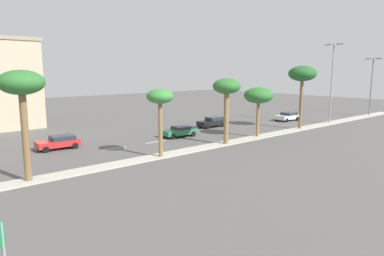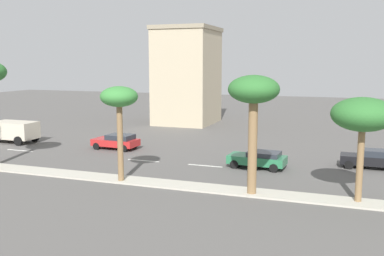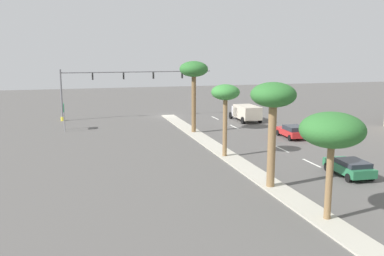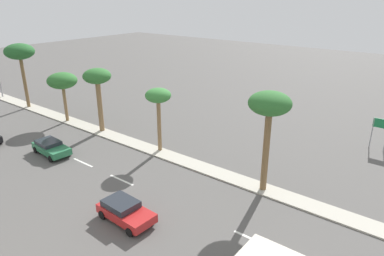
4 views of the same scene
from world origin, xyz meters
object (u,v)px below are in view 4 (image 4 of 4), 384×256
object	(u,v)px
palm_tree_trailing	(270,107)
palm_tree_rear	(20,53)
sedan_red_mid	(125,211)
directional_road_sign	(380,127)
palm_tree_leading	(158,98)
sedan_green_far	(51,147)
palm_tree_left	(97,79)
palm_tree_center	(62,81)

from	to	relation	value
palm_tree_trailing	palm_tree_rear	world-z (taller)	palm_tree_rear
palm_tree_rear	sedan_red_mid	bearing A→B (deg)	-107.39
directional_road_sign	palm_tree_leading	distance (m)	22.15
palm_tree_leading	sedan_red_mid	bearing A→B (deg)	-149.37
sedan_green_far	sedan_red_mid	distance (m)	14.11
directional_road_sign	sedan_red_mid	xyz separation A→B (m)	(-23.74, 11.14, -1.58)
directional_road_sign	palm_tree_rear	bearing A→B (deg)	109.20
palm_tree_leading	palm_tree_left	distance (m)	8.90
sedan_green_far	palm_tree_rear	bearing A→B (deg)	68.05
palm_tree_leading	sedan_red_mid	xyz separation A→B (m)	(-9.93, -5.88, -4.75)
palm_tree_leading	palm_tree_rear	xyz separation A→B (m)	(-0.52, 24.14, 1.98)
palm_tree_rear	sedan_green_far	distance (m)	18.73
directional_road_sign	palm_tree_center	size ratio (longest dim) A/B	0.54
palm_tree_rear	sedan_red_mid	xyz separation A→B (m)	(-9.41, -30.02, -6.73)
directional_road_sign	palm_tree_trailing	world-z (taller)	palm_tree_trailing
palm_tree_rear	sedan_green_far	size ratio (longest dim) A/B	1.93
directional_road_sign	palm_tree_trailing	bearing A→B (deg)	159.20
sedan_green_far	sedan_red_mid	world-z (taller)	sedan_red_mid
palm_tree_center	sedan_red_mid	size ratio (longest dim) A/B	1.39
palm_tree_center	sedan_green_far	world-z (taller)	palm_tree_center
sedan_green_far	palm_tree_center	bearing A→B (deg)	47.25
directional_road_sign	sedan_green_far	world-z (taller)	directional_road_sign
palm_tree_center	sedan_red_mid	distance (m)	23.22
directional_road_sign	palm_tree_center	world-z (taller)	palm_tree_center
palm_tree_trailing	palm_tree_rear	xyz separation A→B (m)	(-0.06, 35.74, 0.53)
directional_road_sign	palm_tree_center	xyz separation A→B (m)	(-14.40, 31.96, 2.72)
palm_tree_leading	sedan_red_mid	size ratio (longest dim) A/B	1.48
palm_tree_left	sedan_red_mid	size ratio (longest dim) A/B	1.67
sedan_red_mid	palm_tree_center	bearing A→B (deg)	65.82
directional_road_sign	sedan_red_mid	size ratio (longest dim) A/B	0.75
palm_tree_trailing	palm_tree_leading	distance (m)	11.70
directional_road_sign	sedan_green_far	size ratio (longest dim) A/B	0.72
palm_tree_trailing	palm_tree_rear	distance (m)	35.74
palm_tree_left	palm_tree_rear	xyz separation A→B (m)	(-0.43, 15.26, 1.40)
palm_tree_rear	palm_tree_leading	bearing A→B (deg)	-88.76
palm_tree_trailing	palm_tree_center	distance (m)	26.60
palm_tree_left	palm_tree_leading	bearing A→B (deg)	-89.38
directional_road_sign	palm_tree_left	world-z (taller)	palm_tree_left
palm_tree_trailing	palm_tree_center	world-z (taller)	palm_tree_trailing
palm_tree_leading	sedan_green_far	bearing A→B (deg)	131.63
palm_tree_left	sedan_green_far	distance (m)	8.83
palm_tree_trailing	palm_tree_rear	bearing A→B (deg)	90.09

